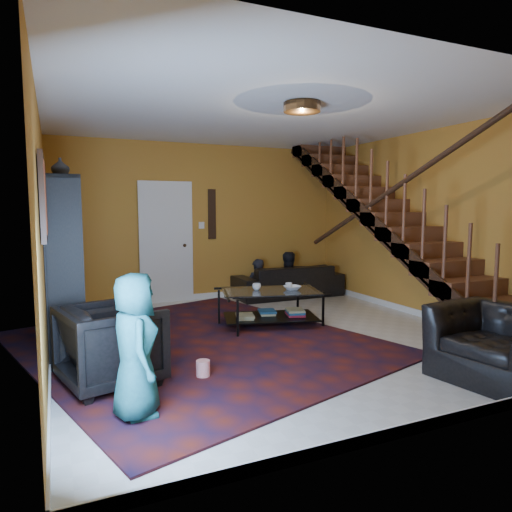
# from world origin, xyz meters

# --- Properties ---
(floor) EXTENTS (5.50, 5.50, 0.00)m
(floor) POSITION_xyz_m (0.00, 0.00, 0.00)
(floor) COLOR beige
(floor) RESTS_ON ground
(room) EXTENTS (5.50, 5.50, 5.50)m
(room) POSITION_xyz_m (-1.33, 1.33, 0.05)
(room) COLOR #B67128
(room) RESTS_ON ground
(staircase) EXTENTS (0.95, 5.02, 3.18)m
(staircase) POSITION_xyz_m (2.12, -0.00, 1.40)
(staircase) COLOR brown
(staircase) RESTS_ON floor
(bookshelf) EXTENTS (0.35, 1.80, 2.00)m
(bookshelf) POSITION_xyz_m (-2.40, 0.60, 0.96)
(bookshelf) COLOR black
(bookshelf) RESTS_ON floor
(door) EXTENTS (0.82, 0.05, 2.05)m
(door) POSITION_xyz_m (-0.70, 2.73, 1.02)
(door) COLOR silver
(door) RESTS_ON floor
(framed_picture) EXTENTS (0.04, 0.74, 0.74)m
(framed_picture) POSITION_xyz_m (-2.57, -0.90, 1.75)
(framed_picture) COLOR maroon
(framed_picture) RESTS_ON room
(wall_hanging) EXTENTS (0.14, 0.03, 0.90)m
(wall_hanging) POSITION_xyz_m (0.15, 2.73, 1.55)
(wall_hanging) COLOR black
(wall_hanging) RESTS_ON room
(ceiling_fixture) EXTENTS (0.40, 0.40, 0.10)m
(ceiling_fixture) POSITION_xyz_m (0.00, -0.80, 2.74)
(ceiling_fixture) COLOR #3F2814
(ceiling_fixture) RESTS_ON room
(rug) EXTENTS (4.74, 5.10, 0.02)m
(rug) POSITION_xyz_m (-0.94, 0.07, 0.01)
(rug) COLOR #47130C
(rug) RESTS_ON floor
(sofa) EXTENTS (2.03, 0.80, 0.59)m
(sofa) POSITION_xyz_m (1.50, 2.30, 0.30)
(sofa) COLOR black
(sofa) RESTS_ON floor
(armchair_left) EXTENTS (1.02, 1.01, 0.77)m
(armchair_left) POSITION_xyz_m (-2.05, -0.85, 0.39)
(armchair_left) COLOR black
(armchair_left) RESTS_ON floor
(armchair_right) EXTENTS (1.11, 1.22, 0.71)m
(armchair_right) POSITION_xyz_m (1.38, -2.25, 0.35)
(armchair_right) COLOR black
(armchair_right) RESTS_ON floor
(person_adult_a) EXTENTS (0.46, 0.33, 1.18)m
(person_adult_a) POSITION_xyz_m (0.88, 2.35, 0.14)
(person_adult_a) COLOR black
(person_adult_a) RESTS_ON sofa
(person_adult_b) EXTENTS (0.65, 0.52, 1.29)m
(person_adult_b) POSITION_xyz_m (1.50, 2.35, 0.19)
(person_adult_b) COLOR black
(person_adult_b) RESTS_ON sofa
(person_child) EXTENTS (0.38, 0.58, 1.17)m
(person_child) POSITION_xyz_m (-1.95, -1.62, 0.58)
(person_child) COLOR #185B5D
(person_child) RESTS_ON armchair_left
(coffee_table) EXTENTS (1.50, 1.12, 0.51)m
(coffee_table) POSITION_xyz_m (0.25, 0.48, 0.30)
(coffee_table) COLOR black
(coffee_table) RESTS_ON floor
(cup_a) EXTENTS (0.15, 0.15, 0.09)m
(cup_a) POSITION_xyz_m (0.09, 0.59, 0.56)
(cup_a) COLOR #999999
(cup_a) RESTS_ON coffee_table
(cup_b) EXTENTS (0.13, 0.13, 0.09)m
(cup_b) POSITION_xyz_m (0.53, 0.47, 0.56)
(cup_b) COLOR #999999
(cup_b) RESTS_ON coffee_table
(bowl) EXTENTS (0.24, 0.24, 0.06)m
(bowl) POSITION_xyz_m (0.55, 0.40, 0.54)
(bowl) COLOR #999999
(bowl) RESTS_ON coffee_table
(vase) EXTENTS (0.18, 0.18, 0.19)m
(vase) POSITION_xyz_m (-2.41, 0.10, 2.10)
(vase) COLOR #999999
(vase) RESTS_ON bookshelf
(popcorn_bucket) EXTENTS (0.18, 0.18, 0.16)m
(popcorn_bucket) POSITION_xyz_m (-1.21, -1.03, 0.10)
(popcorn_bucket) COLOR red
(popcorn_bucket) RESTS_ON rug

